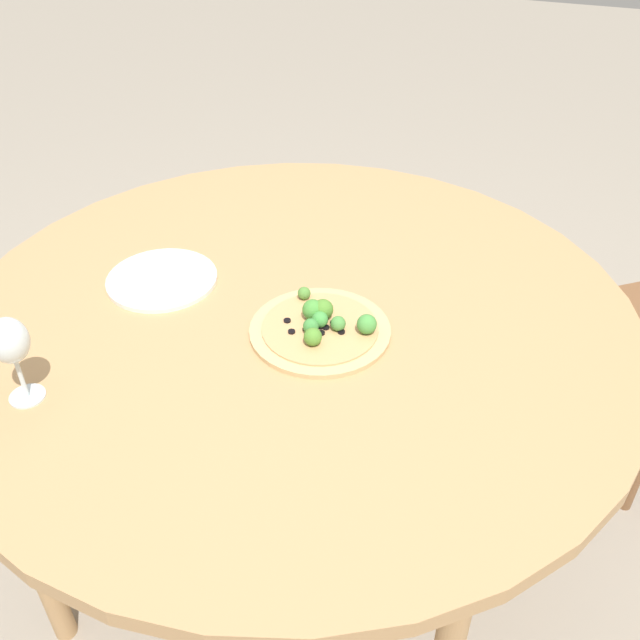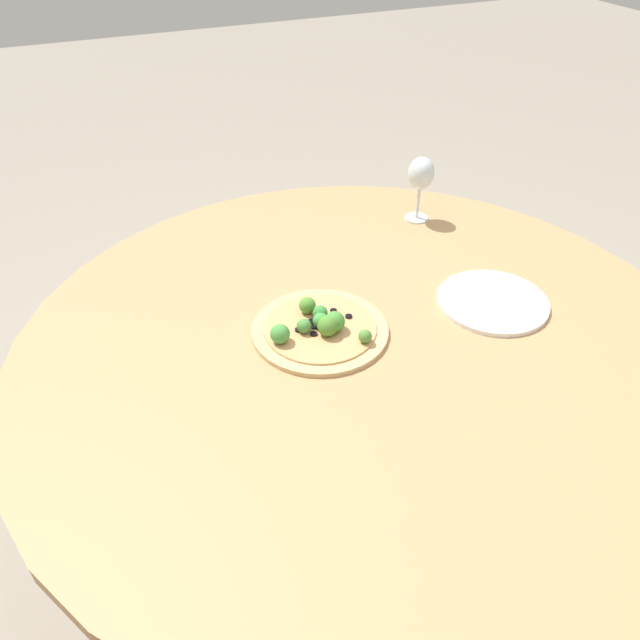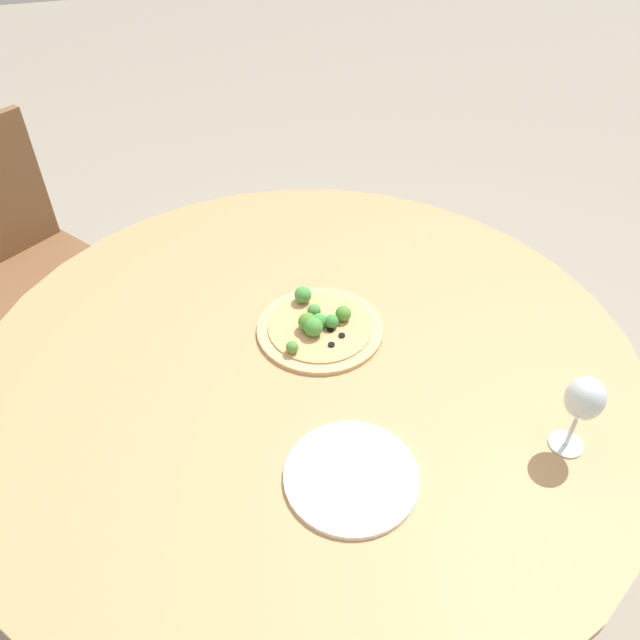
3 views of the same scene
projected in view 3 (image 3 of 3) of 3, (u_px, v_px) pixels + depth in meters
ground_plane at (310, 542)px, 1.77m from camera, size 12.00×12.00×0.00m
dining_table at (307, 376)px, 1.32m from camera, size 1.37×1.37×0.74m
chair at (26, 262)px, 1.95m from camera, size 0.56×0.56×0.90m
pizza at (319, 325)px, 1.34m from camera, size 0.27×0.27×0.06m
wine_glass at (584, 401)px, 1.04m from camera, size 0.07×0.07×0.17m
plate_near at (351, 476)px, 1.06m from camera, size 0.23×0.23×0.01m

